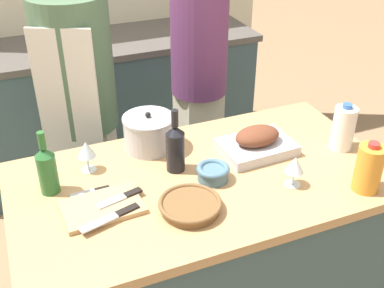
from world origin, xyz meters
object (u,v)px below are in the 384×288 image
(wicker_basket, at_px, (190,205))
(wine_glass_right, at_px, (295,165))
(knife_paring, at_px, (92,192))
(person_cook_guest, at_px, (199,68))
(mixing_bowl, at_px, (213,172))
(milk_jug, at_px, (343,128))
(wine_bottle_dark, at_px, (47,169))
(condiment_bottle_tall, at_px, (217,15))
(stock_pot, at_px, (149,132))
(juice_jug, at_px, (369,168))
(wine_bottle_green, at_px, (175,147))
(wine_glass_left, at_px, (86,150))
(cutting_board, at_px, (102,207))
(knife_bread, at_px, (121,197))
(knife_chef, at_px, (112,217))
(condiment_bottle_extra, at_px, (203,8))
(roasting_pan, at_px, (257,143))
(person_cook_aproned, at_px, (80,104))

(wicker_basket, relative_size, wine_glass_right, 1.79)
(knife_paring, xyz_separation_m, person_cook_guest, (0.76, 0.77, 0.07))
(mixing_bowl, height_order, milk_jug, milk_jug)
(wine_bottle_dark, height_order, condiment_bottle_tall, wine_bottle_dark)
(condiment_bottle_tall, bearing_deg, mixing_bowl, -115.38)
(person_cook_guest, bearing_deg, stock_pot, -141.58)
(wicker_basket, xyz_separation_m, juice_jug, (0.65, -0.13, 0.07))
(juice_jug, relative_size, wine_bottle_green, 0.76)
(juice_jug, distance_m, wine_glass_left, 1.05)
(cutting_board, bearing_deg, milk_jug, 1.16)
(cutting_board, relative_size, wine_bottle_dark, 1.13)
(wine_glass_right, distance_m, knife_paring, 0.75)
(condiment_bottle_tall, bearing_deg, knife_bread, -125.07)
(knife_chef, bearing_deg, wine_glass_left, 91.48)
(person_cook_guest, bearing_deg, cutting_board, -141.80)
(condiment_bottle_extra, bearing_deg, person_cook_guest, -114.85)
(knife_bread, xyz_separation_m, person_cook_guest, (0.67, 0.87, 0.05))
(wine_glass_right, bearing_deg, wine_bottle_dark, 160.10)
(roasting_pan, xyz_separation_m, wine_bottle_green, (-0.36, 0.01, 0.06))
(wine_glass_left, distance_m, person_cook_aproned, 0.59)
(stock_pot, bearing_deg, person_cook_guest, 50.02)
(stock_pot, height_order, wine_bottle_green, wine_bottle_green)
(cutting_board, xyz_separation_m, milk_jug, (1.03, 0.02, 0.09))
(juice_jug, relative_size, wine_bottle_dark, 0.79)
(juice_jug, height_order, wine_bottle_dark, wine_bottle_dark)
(wine_bottle_green, height_order, wine_glass_right, wine_bottle_green)
(cutting_board, bearing_deg, knife_chef, -78.19)
(roasting_pan, bearing_deg, cutting_board, -169.53)
(milk_jug, bearing_deg, person_cook_guest, 108.13)
(milk_jug, relative_size, condiment_bottle_extra, 1.00)
(wine_glass_left, distance_m, knife_paring, 0.18)
(cutting_board, relative_size, milk_jug, 1.39)
(condiment_bottle_tall, distance_m, person_cook_aproned, 1.33)
(stock_pot, bearing_deg, condiment_bottle_tall, 54.51)
(juice_jug, xyz_separation_m, wine_bottle_dark, (-1.08, 0.43, 0.01))
(condiment_bottle_extra, bearing_deg, wine_glass_right, -103.07)
(milk_jug, distance_m, wine_bottle_dark, 1.19)
(condiment_bottle_tall, bearing_deg, juice_jug, -97.71)
(stock_pot, relative_size, condiment_bottle_extra, 1.05)
(roasting_pan, distance_m, person_cook_guest, 0.76)
(stock_pot, xyz_separation_m, wine_glass_right, (0.41, -0.46, 0.01))
(wine_bottle_green, distance_m, wine_bottle_dark, 0.48)
(milk_jug, xyz_separation_m, knife_chef, (-1.01, -0.10, -0.07))
(mixing_bowl, distance_m, knife_bread, 0.36)
(wine_glass_left, distance_m, wine_glass_right, 0.79)
(stock_pot, xyz_separation_m, mixing_bowl, (0.15, -0.31, -0.04))
(wine_glass_left, xyz_separation_m, condiment_bottle_extra, (1.11, 1.43, 0.06))
(cutting_board, height_order, knife_chef, knife_chef)
(wine_glass_right, height_order, person_cook_aproned, person_cook_aproned)
(knife_chef, xyz_separation_m, knife_bread, (0.06, 0.09, -0.00))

